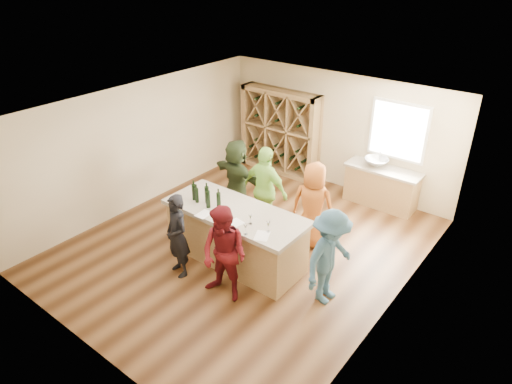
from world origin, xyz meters
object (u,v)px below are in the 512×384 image
Objects in this scene: wine_bottle_b at (197,195)px; person_near_right at (224,255)px; tasting_counter_base at (236,237)px; person_far_right at (313,205)px; person_near_left at (177,236)px; wine_bottle_a at (194,192)px; wine_bottle_c at (207,195)px; sink at (376,162)px; person_far_mid at (266,190)px; person_far_left at (237,178)px; wine_bottle_e at (219,201)px; person_server at (330,258)px; wine_rack at (280,132)px; wine_bottle_d at (208,199)px.

wine_bottle_b is 1.52m from person_near_right.
person_far_right reaches higher than tasting_counter_base.
tasting_counter_base is 1.13m from person_near_left.
wine_bottle_a is 0.95× the size of wine_bottle_c.
person_far_right is (-0.20, -2.37, -0.13)m from sink.
sink is 0.29× the size of person_far_mid.
person_far_left reaches higher than wine_bottle_c.
sink is at bearing -107.84° from person_far_right.
wine_bottle_b is 1.65m from person_far_left.
wine_bottle_c is 1.04× the size of wine_bottle_e.
person_far_mid is 1.07× the size of person_far_left.
person_server is at bearing 4.84° from wine_bottle_a.
wine_rack is 2.46m from person_far_left.
person_near_right is 2.81m from person_far_left.
wine_bottle_d is at bearing 119.89° from person_far_left.
wine_rack reaches higher than person_far_right.
wine_bottle_d is at bearing 83.97° from person_far_mid.
wine_rack is 5.14m from person_server.
wine_bottle_c is 0.95m from person_near_left.
person_far_right is at bearing 44.69° from wine_bottle_c.
wine_rack is 4.00m from wine_bottle_a.
wine_bottle_b is at bearing -171.09° from wine_bottle_e.
wine_bottle_d is (0.41, -0.05, 0.01)m from wine_bottle_a.
wine_bottle_d is (-1.50, -3.90, 0.23)m from sink.
wine_bottle_e is at bearing 39.26° from person_far_right.
person_near_left is 2.68m from person_server.
wine_bottle_a is at bearing 129.37° from person_near_left.
wine_bottle_e is at bearing 8.91° from wine_bottle_b.
sink is (2.70, -0.07, -0.09)m from wine_rack.
wine_bottle_e is 1.37m from person_far_mid.
person_far_left is (-0.65, 1.58, -0.38)m from wine_bottle_d.
person_far_right is at bearing 40.85° from wine_bottle_a.
person_far_left reaches higher than person_near_left.
person_near_left is (-0.27, -0.81, -0.45)m from wine_bottle_e.
wine_bottle_b is 2.72m from person_server.
wine_bottle_b is at bearing -164.92° from tasting_counter_base.
person_server is (2.68, 0.28, -0.37)m from wine_bottle_b.
wine_bottle_a is 0.17× the size of person_far_mid.
wine_rack reaches higher than wine_bottle_b.
wine_bottle_d is at bearing 100.05° from person_near_left.
wine_bottle_b is 0.17× the size of person_server.
tasting_counter_base is 1.61m from person_far_right.
tasting_counter_base is 1.80m from person_far_left.
wine_rack is 0.85× the size of tasting_counter_base.
person_far_right is at bearing 52.23° from wine_bottle_e.
wine_bottle_c is at bearing 110.05° from person_near_left.
person_near_right reaches higher than wine_bottle_c.
wine_bottle_b is 0.48m from wine_bottle_e.
wine_bottle_e is (1.38, -3.88, 0.14)m from wine_rack.
person_near_left is at bearing -109.02° from sink.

